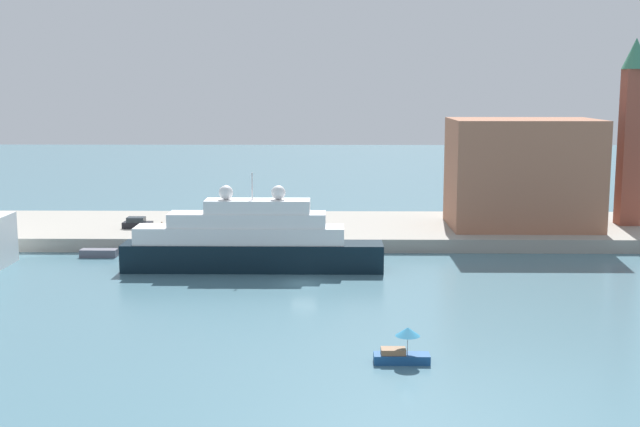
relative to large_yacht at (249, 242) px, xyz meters
The scene contains 10 objects.
ground 9.52m from the large_yacht, 45.17° to the right, with size 400.00×400.00×0.00m, color slate.
quay_dock 22.22m from the large_yacht, 73.42° to the left, with size 110.00×23.03×1.72m, color gray.
large_yacht is the anchor object (origin of this frame).
small_motorboat 34.58m from the large_yacht, 65.03° to the right, with size 4.22×1.87×2.77m.
work_barge 20.48m from the large_yacht, 159.79° to the left, with size 4.40×1.56×0.94m, color #595966.
harbor_building 40.28m from the large_yacht, 29.30° to the left, with size 19.27×12.68×14.46m, color #9E664C.
bell_tower 55.41m from the large_yacht, 23.28° to the left, with size 3.62×3.62×25.12m.
parked_car 24.43m from the large_yacht, 133.43° to the left, with size 3.84×1.89×1.45m.
person_figure 17.66m from the large_yacht, 134.72° to the left, with size 0.36×0.36×1.72m.
mooring_bollard 13.34m from the large_yacht, 59.19° to the left, with size 0.39×0.39×0.74m, color black.
Camera 1 is at (2.88, -85.17, 20.83)m, focal length 46.69 mm.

